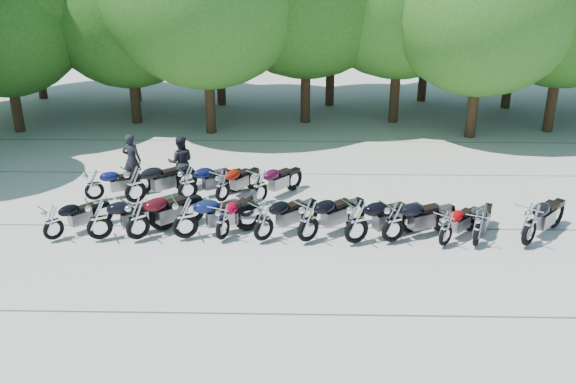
{
  "coord_description": "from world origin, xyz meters",
  "views": [
    {
      "loc": [
        0.36,
        -14.42,
        7.45
      ],
      "look_at": [
        0.0,
        1.5,
        1.1
      ],
      "focal_mm": 38.0,
      "sensor_mm": 36.0,
      "label": 1
    }
  ],
  "objects_px": {
    "motorcycle_7": "(357,221)",
    "motorcycle_4": "(222,221)",
    "motorcycle_16": "(260,185)",
    "motorcycle_8": "(394,221)",
    "motorcycle_11": "(530,223)",
    "motorcycle_5": "(264,220)",
    "motorcycle_9": "(446,228)",
    "motorcycle_10": "(478,228)",
    "motorcycle_3": "(185,217)",
    "motorcycle_14": "(187,182)",
    "motorcycle_13": "(135,184)",
    "motorcycle_6": "(308,220)",
    "rider_0": "(132,160)",
    "motorcycle_12": "(94,184)",
    "motorcycle_0": "(52,222)",
    "motorcycle_2": "(137,218)",
    "motorcycle_15": "(222,185)",
    "rider_1": "(181,162)",
    "motorcycle_1": "(99,218)"
  },
  "relations": [
    {
      "from": "motorcycle_15",
      "to": "motorcycle_16",
      "type": "distance_m",
      "value": 1.19
    },
    {
      "from": "motorcycle_8",
      "to": "motorcycle_13",
      "type": "height_order",
      "value": "motorcycle_13"
    },
    {
      "from": "motorcycle_0",
      "to": "motorcycle_5",
      "type": "height_order",
      "value": "motorcycle_5"
    },
    {
      "from": "motorcycle_11",
      "to": "motorcycle_16",
      "type": "distance_m",
      "value": 7.89
    },
    {
      "from": "motorcycle_7",
      "to": "motorcycle_12",
      "type": "distance_m",
      "value": 8.53
    },
    {
      "from": "motorcycle_7",
      "to": "motorcycle_4",
      "type": "bearing_deg",
      "value": 58.45
    },
    {
      "from": "motorcycle_12",
      "to": "rider_1",
      "type": "relative_size",
      "value": 1.16
    },
    {
      "from": "motorcycle_8",
      "to": "motorcycle_12",
      "type": "height_order",
      "value": "motorcycle_8"
    },
    {
      "from": "motorcycle_1",
      "to": "motorcycle_13",
      "type": "distance_m",
      "value": 2.62
    },
    {
      "from": "motorcycle_6",
      "to": "rider_1",
      "type": "relative_size",
      "value": 1.39
    },
    {
      "from": "motorcycle_11",
      "to": "motorcycle_13",
      "type": "relative_size",
      "value": 1.01
    },
    {
      "from": "motorcycle_6",
      "to": "motorcycle_7",
      "type": "relative_size",
      "value": 0.97
    },
    {
      "from": "motorcycle_0",
      "to": "motorcycle_5",
      "type": "bearing_deg",
      "value": -137.47
    },
    {
      "from": "motorcycle_12",
      "to": "rider_1",
      "type": "xyz_separation_m",
      "value": [
        2.53,
        1.3,
        0.31
      ]
    },
    {
      "from": "motorcycle_7",
      "to": "motorcycle_16",
      "type": "bearing_deg",
      "value": 16.27
    },
    {
      "from": "motorcycle_14",
      "to": "rider_0",
      "type": "distance_m",
      "value": 2.54
    },
    {
      "from": "motorcycle_3",
      "to": "motorcycle_9",
      "type": "xyz_separation_m",
      "value": [
        7.02,
        -0.26,
        -0.13
      ]
    },
    {
      "from": "motorcycle_4",
      "to": "motorcycle_14",
      "type": "height_order",
      "value": "motorcycle_14"
    },
    {
      "from": "motorcycle_4",
      "to": "motorcycle_12",
      "type": "xyz_separation_m",
      "value": [
        -4.4,
        2.72,
        -0.02
      ]
    },
    {
      "from": "motorcycle_5",
      "to": "motorcycle_8",
      "type": "height_order",
      "value": "motorcycle_8"
    },
    {
      "from": "motorcycle_15",
      "to": "motorcycle_16",
      "type": "xyz_separation_m",
      "value": [
        1.18,
        -0.09,
        0.04
      ]
    },
    {
      "from": "motorcycle_9",
      "to": "motorcycle_13",
      "type": "height_order",
      "value": "motorcycle_13"
    },
    {
      "from": "motorcycle_0",
      "to": "motorcycle_3",
      "type": "xyz_separation_m",
      "value": [
        3.6,
        0.13,
        0.12
      ]
    },
    {
      "from": "motorcycle_8",
      "to": "motorcycle_11",
      "type": "distance_m",
      "value": 3.6
    },
    {
      "from": "motorcycle_13",
      "to": "motorcycle_16",
      "type": "xyz_separation_m",
      "value": [
        3.87,
        0.11,
        -0.06
      ]
    },
    {
      "from": "motorcycle_14",
      "to": "motorcycle_15",
      "type": "distance_m",
      "value": 1.11
    },
    {
      "from": "motorcycle_1",
      "to": "motorcycle_13",
      "type": "bearing_deg",
      "value": -32.73
    },
    {
      "from": "motorcycle_3",
      "to": "motorcycle_14",
      "type": "distance_m",
      "value": 2.79
    },
    {
      "from": "motorcycle_6",
      "to": "rider_0",
      "type": "xyz_separation_m",
      "value": [
        -5.87,
        4.28,
        0.2
      ]
    },
    {
      "from": "rider_1",
      "to": "rider_0",
      "type": "bearing_deg",
      "value": -14.43
    },
    {
      "from": "motorcycle_4",
      "to": "motorcycle_16",
      "type": "xyz_separation_m",
      "value": [
        0.84,
        2.6,
        0.03
      ]
    },
    {
      "from": "motorcycle_3",
      "to": "motorcycle_10",
      "type": "relative_size",
      "value": 1.22
    },
    {
      "from": "motorcycle_4",
      "to": "motorcycle_12",
      "type": "bearing_deg",
      "value": -6.69
    },
    {
      "from": "motorcycle_8",
      "to": "motorcycle_2",
      "type": "bearing_deg",
      "value": 62.74
    },
    {
      "from": "motorcycle_4",
      "to": "motorcycle_13",
      "type": "distance_m",
      "value": 3.93
    },
    {
      "from": "motorcycle_8",
      "to": "rider_0",
      "type": "xyz_separation_m",
      "value": [
        -8.16,
        4.25,
        0.21
      ]
    },
    {
      "from": "motorcycle_6",
      "to": "motorcycle_9",
      "type": "xyz_separation_m",
      "value": [
        3.67,
        -0.15,
        -0.12
      ]
    },
    {
      "from": "motorcycle_4",
      "to": "motorcycle_2",
      "type": "bearing_deg",
      "value": 26.72
    },
    {
      "from": "motorcycle_4",
      "to": "motorcycle_14",
      "type": "distance_m",
      "value": 3.12
    },
    {
      "from": "motorcycle_9",
      "to": "motorcycle_10",
      "type": "distance_m",
      "value": 0.84
    },
    {
      "from": "motorcycle_9",
      "to": "motorcycle_16",
      "type": "relative_size",
      "value": 0.9
    },
    {
      "from": "motorcycle_8",
      "to": "motorcycle_12",
      "type": "relative_size",
      "value": 1.16
    },
    {
      "from": "motorcycle_9",
      "to": "motorcycle_14",
      "type": "relative_size",
      "value": 0.88
    },
    {
      "from": "motorcycle_0",
      "to": "motorcycle_11",
      "type": "height_order",
      "value": "motorcycle_11"
    },
    {
      "from": "motorcycle_8",
      "to": "motorcycle_11",
      "type": "xyz_separation_m",
      "value": [
        3.6,
        -0.13,
        0.02
      ]
    },
    {
      "from": "motorcycle_9",
      "to": "motorcycle_14",
      "type": "height_order",
      "value": "motorcycle_14"
    },
    {
      "from": "motorcycle_11",
      "to": "motorcycle_13",
      "type": "xyz_separation_m",
      "value": [
        -11.24,
        2.7,
        -0.01
      ]
    },
    {
      "from": "motorcycle_6",
      "to": "motorcycle_10",
      "type": "xyz_separation_m",
      "value": [
        4.51,
        -0.13,
        -0.13
      ]
    },
    {
      "from": "motorcycle_1",
      "to": "motorcycle_5",
      "type": "relative_size",
      "value": 1.04
    },
    {
      "from": "motorcycle_15",
      "to": "motorcycle_5",
      "type": "bearing_deg",
      "value": 152.17
    }
  ]
}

